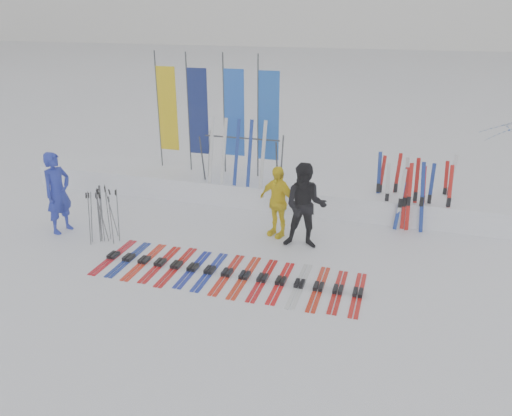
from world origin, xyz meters
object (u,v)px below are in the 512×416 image
(ski_row, at_px, (227,273))
(person_yellow, at_px, (277,201))
(person_black, at_px, (305,206))
(ski_rack, at_px, (242,153))
(person_blue, at_px, (58,193))

(ski_row, bearing_deg, person_yellow, 77.51)
(person_black, height_order, ski_row, person_black)
(ski_row, relative_size, ski_rack, 2.57)
(person_blue, distance_m, person_yellow, 4.99)
(person_black, height_order, person_yellow, person_black)
(person_blue, distance_m, ski_rack, 4.53)
(person_yellow, distance_m, ski_row, 2.26)
(person_black, bearing_deg, ski_row, -131.19)
(person_yellow, bearing_deg, person_blue, -141.46)
(person_blue, xyz_separation_m, person_black, (5.55, 0.84, -0.01))
(person_blue, xyz_separation_m, person_yellow, (4.84, 1.23, -0.13))
(person_yellow, relative_size, ski_row, 0.31)
(ski_row, bearing_deg, person_blue, 169.24)
(person_blue, bearing_deg, ski_row, -89.07)
(person_black, distance_m, ski_rack, 2.98)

